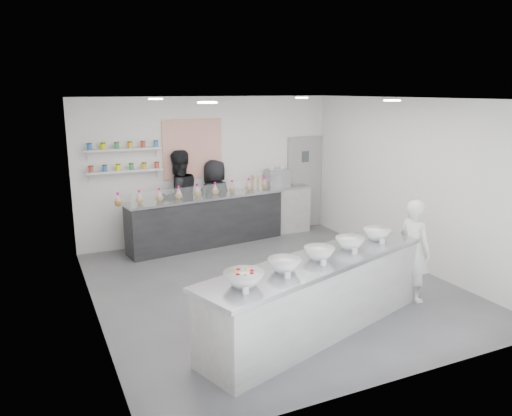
{
  "coord_description": "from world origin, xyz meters",
  "views": [
    {
      "loc": [
        -3.44,
        -6.82,
        3.13
      ],
      "look_at": [
        -0.11,
        0.4,
        1.24
      ],
      "focal_mm": 35.0,
      "sensor_mm": 36.0,
      "label": 1
    }
  ],
  "objects_px": {
    "woman_prep": "(414,250)",
    "staff_left": "(179,198)",
    "espresso_ledge": "(279,210)",
    "prep_counter": "(318,295)",
    "back_bar": "(207,221)",
    "staff_right": "(215,201)",
    "espresso_machine": "(277,179)"
  },
  "relations": [
    {
      "from": "woman_prep",
      "to": "staff_right",
      "type": "height_order",
      "value": "staff_right"
    },
    {
      "from": "back_bar",
      "to": "woman_prep",
      "type": "relative_size",
      "value": 2.14
    },
    {
      "from": "back_bar",
      "to": "espresso_machine",
      "type": "relative_size",
      "value": 6.65
    },
    {
      "from": "staff_right",
      "to": "espresso_machine",
      "type": "bearing_deg",
      "value": 163.46
    },
    {
      "from": "espresso_ledge",
      "to": "prep_counter",
      "type": "bearing_deg",
      "value": -111.03
    },
    {
      "from": "back_bar",
      "to": "espresso_machine",
      "type": "xyz_separation_m",
      "value": [
        1.71,
        0.21,
        0.71
      ]
    },
    {
      "from": "espresso_machine",
      "to": "staff_left",
      "type": "relative_size",
      "value": 0.26
    },
    {
      "from": "back_bar",
      "to": "staff_right",
      "type": "height_order",
      "value": "staff_right"
    },
    {
      "from": "espresso_ledge",
      "to": "staff_left",
      "type": "relative_size",
      "value": 0.71
    },
    {
      "from": "espresso_ledge",
      "to": "woman_prep",
      "type": "xyz_separation_m",
      "value": [
        0.16,
        -4.12,
        0.26
      ]
    },
    {
      "from": "espresso_ledge",
      "to": "espresso_machine",
      "type": "bearing_deg",
      "value": 180.0
    },
    {
      "from": "espresso_ledge",
      "to": "woman_prep",
      "type": "bearing_deg",
      "value": -87.83
    },
    {
      "from": "woman_prep",
      "to": "staff_left",
      "type": "distance_m",
      "value": 4.82
    },
    {
      "from": "prep_counter",
      "to": "woman_prep",
      "type": "distance_m",
      "value": 1.89
    },
    {
      "from": "back_bar",
      "to": "woman_prep",
      "type": "xyz_separation_m",
      "value": [
        1.92,
        -3.91,
        0.26
      ]
    },
    {
      "from": "espresso_ledge",
      "to": "woman_prep",
      "type": "distance_m",
      "value": 4.13
    },
    {
      "from": "espresso_ledge",
      "to": "back_bar",
      "type": "bearing_deg",
      "value": -173.09
    },
    {
      "from": "espresso_machine",
      "to": "staff_right",
      "type": "distance_m",
      "value": 1.49
    },
    {
      "from": "back_bar",
      "to": "espresso_ledge",
      "type": "height_order",
      "value": "espresso_ledge"
    },
    {
      "from": "espresso_ledge",
      "to": "espresso_machine",
      "type": "distance_m",
      "value": 0.71
    },
    {
      "from": "woman_prep",
      "to": "staff_left",
      "type": "xyz_separation_m",
      "value": [
        -2.43,
        4.16,
        0.2
      ]
    },
    {
      "from": "staff_right",
      "to": "woman_prep",
      "type": "bearing_deg",
      "value": 96.53
    },
    {
      "from": "woman_prep",
      "to": "staff_left",
      "type": "bearing_deg",
      "value": 24.57
    },
    {
      "from": "espresso_machine",
      "to": "espresso_ledge",
      "type": "bearing_deg",
      "value": 0.0
    },
    {
      "from": "espresso_ledge",
      "to": "staff_right",
      "type": "relative_size",
      "value": 0.81
    },
    {
      "from": "espresso_ledge",
      "to": "woman_prep",
      "type": "height_order",
      "value": "woman_prep"
    },
    {
      "from": "back_bar",
      "to": "staff_left",
      "type": "xyz_separation_m",
      "value": [
        -0.51,
        0.25,
        0.46
      ]
    },
    {
      "from": "prep_counter",
      "to": "back_bar",
      "type": "bearing_deg",
      "value": 72.72
    },
    {
      "from": "espresso_ledge",
      "to": "staff_left",
      "type": "height_order",
      "value": "staff_left"
    },
    {
      "from": "back_bar",
      "to": "espresso_ledge",
      "type": "distance_m",
      "value": 1.78
    },
    {
      "from": "woman_prep",
      "to": "staff_left",
      "type": "relative_size",
      "value": 0.8
    },
    {
      "from": "staff_left",
      "to": "staff_right",
      "type": "relative_size",
      "value": 1.14
    }
  ]
}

